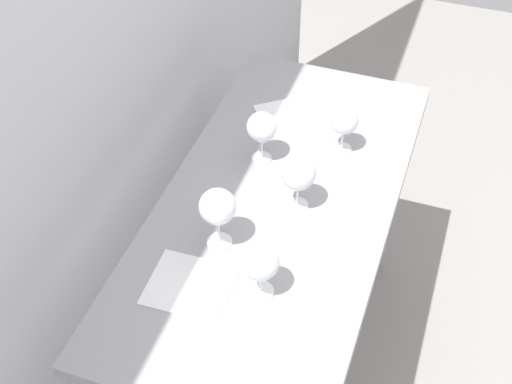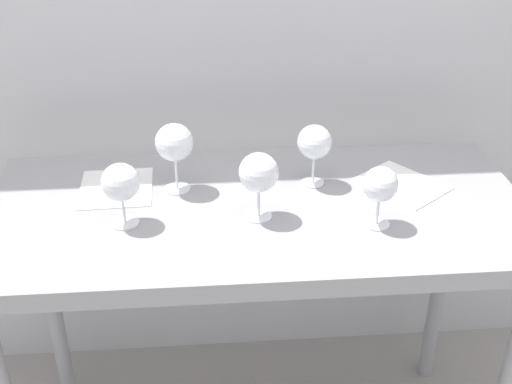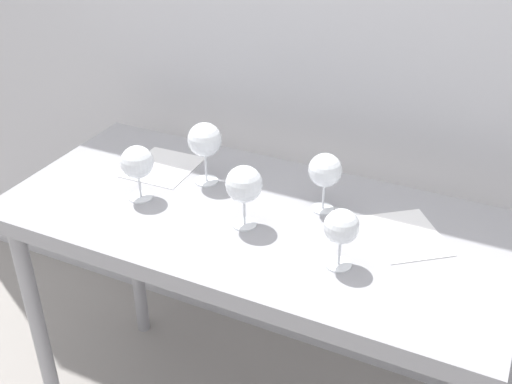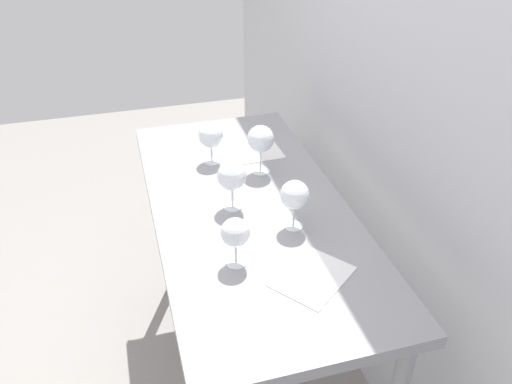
# 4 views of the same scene
# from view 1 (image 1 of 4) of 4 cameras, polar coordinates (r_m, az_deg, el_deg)

# --- Properties ---
(ground_plane) EXTENTS (6.00, 6.00, 0.00)m
(ground_plane) POSITION_cam_1_polar(r_m,az_deg,el_deg) (2.77, 1.21, -14.04)
(ground_plane) COLOR gray
(back_wall) EXTENTS (3.80, 0.04, 2.60)m
(back_wall) POSITION_cam_1_polar(r_m,az_deg,el_deg) (1.98, -12.03, 10.92)
(back_wall) COLOR silver
(back_wall) RESTS_ON ground_plane
(steel_counter) EXTENTS (1.40, 0.65, 0.90)m
(steel_counter) POSITION_cam_1_polar(r_m,az_deg,el_deg) (2.14, 1.67, -2.73)
(steel_counter) COLOR #939398
(steel_counter) RESTS_ON ground_plane
(wine_glass_near_right) EXTENTS (0.09, 0.09, 0.16)m
(wine_glass_near_right) POSITION_cam_1_polar(r_m,az_deg,el_deg) (2.18, 7.03, 5.55)
(wine_glass_near_right) COLOR white
(wine_glass_near_right) RESTS_ON steel_counter
(wine_glass_far_left) EXTENTS (0.10, 0.10, 0.19)m
(wine_glass_far_left) POSITION_cam_1_polar(r_m,az_deg,el_deg) (1.86, -3.08, -1.26)
(wine_glass_far_left) COLOR white
(wine_glass_far_left) RESTS_ON steel_counter
(wine_glass_near_left) EXTENTS (0.09, 0.09, 0.16)m
(wine_glass_near_left) POSITION_cam_1_polar(r_m,az_deg,el_deg) (1.76, 0.40, -5.73)
(wine_glass_near_left) COLOR white
(wine_glass_near_left) RESTS_ON steel_counter
(wine_glass_near_center) EXTENTS (0.10, 0.10, 0.17)m
(wine_glass_near_center) POSITION_cam_1_polar(r_m,az_deg,el_deg) (1.97, 3.37, 1.34)
(wine_glass_near_center) COLOR white
(wine_glass_near_center) RESTS_ON steel_counter
(wine_glass_far_right) EXTENTS (0.09, 0.09, 0.17)m
(wine_glass_far_right) POSITION_cam_1_polar(r_m,az_deg,el_deg) (2.12, 0.46, 5.12)
(wine_glass_far_right) COLOR white
(wine_glass_far_right) RESTS_ON steel_counter
(tasting_sheet_upper) EXTENTS (0.20, 0.22, 0.00)m
(tasting_sheet_upper) POSITION_cam_1_polar(r_m,az_deg,el_deg) (1.86, -5.28, -7.40)
(tasting_sheet_upper) COLOR white
(tasting_sheet_upper) RESTS_ON steel_counter
(tasting_sheet_lower) EXTENTS (0.27, 0.28, 0.00)m
(tasting_sheet_lower) POSITION_cam_1_polar(r_m,az_deg,el_deg) (2.37, 2.95, 6.18)
(tasting_sheet_lower) COLOR white
(tasting_sheet_lower) RESTS_ON steel_counter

